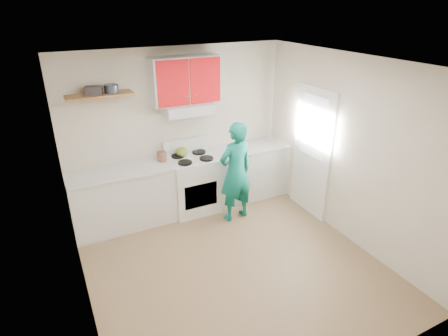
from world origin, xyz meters
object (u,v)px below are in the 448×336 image
stove (193,184)px  person (236,172)px  crock (162,157)px  kettle (182,152)px  tin (111,89)px

stove → person: size_ratio=0.57×
stove → crock: size_ratio=5.37×
stove → crock: crock is taller
kettle → crock: kettle is taller
stove → person: person is taller
tin → person: size_ratio=0.12×
stove → crock: 0.71m
kettle → person: (0.61, -0.68, -0.20)m
stove → kettle: bearing=133.1°
person → crock: bearing=-42.0°
stove → person: bearing=-48.5°
kettle → crock: (-0.34, -0.03, -0.01)m
stove → kettle: kettle is taller
stove → crock: (-0.46, 0.10, 0.53)m
tin → crock: 1.27m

